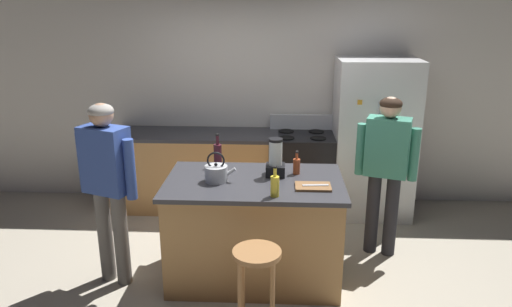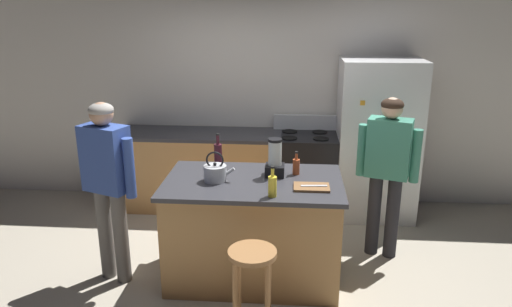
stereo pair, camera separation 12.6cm
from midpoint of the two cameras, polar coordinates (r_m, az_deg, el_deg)
ground_plane at (r=4.64m, az=-0.99°, el=-14.19°), size 14.00×14.00×0.00m
back_wall at (r=6.00m, az=0.18°, el=7.04°), size 8.00×0.10×2.70m
kitchen_island at (r=4.41m, az=-1.02°, el=-8.91°), size 1.56×0.96×0.95m
back_counter_run at (r=5.93m, az=-7.76°, el=-2.01°), size 2.00×0.64×0.95m
refrigerator at (r=5.74m, az=13.10°, el=1.71°), size 0.90×0.73×1.84m
stove_range at (r=5.81m, az=4.69°, el=-2.21°), size 0.76×0.65×1.13m
person_by_island_left at (r=4.34m, az=-18.00°, el=-2.75°), size 0.58×0.35×1.65m
person_by_sink_right at (r=4.78m, az=14.43°, el=-0.97°), size 0.59×0.33×1.60m
bar_stool at (r=3.65m, az=-0.91°, el=-13.70°), size 0.36×0.36×0.71m
blender_appliance at (r=4.29m, az=1.48°, el=-0.79°), size 0.17×0.17×0.34m
bottle_cooking_sauce at (r=4.36m, az=4.01°, el=-1.45°), size 0.06×0.06×0.22m
bottle_wine at (r=4.57m, az=-5.34°, el=-0.08°), size 0.08×0.08×0.32m
bottle_soda at (r=3.85m, az=1.31°, el=-3.80°), size 0.07×0.07×0.26m
tea_kettle at (r=4.19m, az=-5.58°, el=-2.29°), size 0.28×0.20×0.27m
cutting_board at (r=4.07m, az=5.90°, el=-3.92°), size 0.30×0.20×0.02m
chef_knife at (r=4.07m, az=6.19°, el=-3.75°), size 0.22×0.05×0.01m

